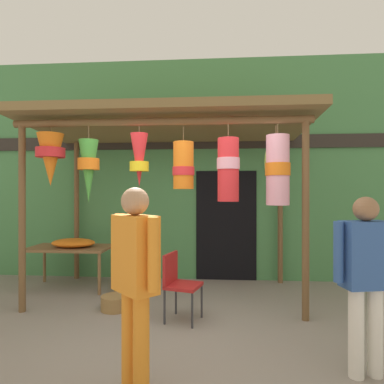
{
  "coord_description": "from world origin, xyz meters",
  "views": [
    {
      "loc": [
        0.45,
        -3.93,
        1.62
      ],
      "look_at": [
        0.05,
        1.02,
        1.62
      ],
      "focal_mm": 31.33,
      "sensor_mm": 36.0,
      "label": 1
    }
  ],
  "objects_px": {
    "wicker_basket_spare": "(131,283)",
    "vendor_in_orange": "(366,271)",
    "flower_heap_on_table": "(74,243)",
    "folding_chair": "(178,280)",
    "display_table": "(70,251)",
    "wicker_basket_by_table": "(116,303)",
    "customer_foreground": "(135,272)"
  },
  "relations": [
    {
      "from": "flower_heap_on_table",
      "to": "customer_foreground",
      "type": "bearing_deg",
      "value": -57.86
    },
    {
      "from": "flower_heap_on_table",
      "to": "vendor_in_orange",
      "type": "height_order",
      "value": "vendor_in_orange"
    },
    {
      "from": "wicker_basket_spare",
      "to": "vendor_in_orange",
      "type": "distance_m",
      "value": 3.68
    },
    {
      "from": "flower_heap_on_table",
      "to": "folding_chair",
      "type": "relative_size",
      "value": 0.86
    },
    {
      "from": "flower_heap_on_table",
      "to": "customer_foreground",
      "type": "distance_m",
      "value": 3.27
    },
    {
      "from": "flower_heap_on_table",
      "to": "folding_chair",
      "type": "distance_m",
      "value": 2.26
    },
    {
      "from": "flower_heap_on_table",
      "to": "customer_foreground",
      "type": "xyz_separation_m",
      "value": [
        1.74,
        -2.76,
        0.21
      ]
    },
    {
      "from": "folding_chair",
      "to": "customer_foreground",
      "type": "relative_size",
      "value": 0.51
    },
    {
      "from": "customer_foreground",
      "to": "wicker_basket_by_table",
      "type": "bearing_deg",
      "value": 111.8
    },
    {
      "from": "display_table",
      "to": "flower_heap_on_table",
      "type": "bearing_deg",
      "value": -23.98
    },
    {
      "from": "wicker_basket_spare",
      "to": "display_table",
      "type": "bearing_deg",
      "value": 176.91
    },
    {
      "from": "display_table",
      "to": "folding_chair",
      "type": "height_order",
      "value": "folding_chair"
    },
    {
      "from": "folding_chair",
      "to": "wicker_basket_by_table",
      "type": "distance_m",
      "value": 1.03
    },
    {
      "from": "display_table",
      "to": "folding_chair",
      "type": "xyz_separation_m",
      "value": [
        1.98,
        -1.25,
        -0.12
      ]
    },
    {
      "from": "flower_heap_on_table",
      "to": "vendor_in_orange",
      "type": "bearing_deg",
      "value": -32.61
    },
    {
      "from": "wicker_basket_by_table",
      "to": "customer_foreground",
      "type": "relative_size",
      "value": 0.24
    },
    {
      "from": "wicker_basket_spare",
      "to": "vendor_in_orange",
      "type": "height_order",
      "value": "vendor_in_orange"
    },
    {
      "from": "wicker_basket_by_table",
      "to": "wicker_basket_spare",
      "type": "bearing_deg",
      "value": 91.6
    },
    {
      "from": "display_table",
      "to": "vendor_in_orange",
      "type": "distance_m",
      "value": 4.49
    },
    {
      "from": "display_table",
      "to": "wicker_basket_by_table",
      "type": "bearing_deg",
      "value": -41.21
    },
    {
      "from": "wicker_basket_by_table",
      "to": "customer_foreground",
      "type": "distance_m",
      "value": 2.19
    },
    {
      "from": "vendor_in_orange",
      "to": "wicker_basket_spare",
      "type": "bearing_deg",
      "value": 139.27
    },
    {
      "from": "folding_chair",
      "to": "wicker_basket_spare",
      "type": "bearing_deg",
      "value": 127.77
    },
    {
      "from": "folding_chair",
      "to": "vendor_in_orange",
      "type": "xyz_separation_m",
      "value": [
        1.8,
        -1.15,
        0.42
      ]
    },
    {
      "from": "flower_heap_on_table",
      "to": "wicker_basket_spare",
      "type": "bearing_deg",
      "value": -1.07
    },
    {
      "from": "flower_heap_on_table",
      "to": "customer_foreground",
      "type": "relative_size",
      "value": 0.44
    },
    {
      "from": "display_table",
      "to": "customer_foreground",
      "type": "distance_m",
      "value": 3.36
    },
    {
      "from": "vendor_in_orange",
      "to": "customer_foreground",
      "type": "bearing_deg",
      "value": -168.34
    },
    {
      "from": "wicker_basket_by_table",
      "to": "vendor_in_orange",
      "type": "bearing_deg",
      "value": -28.32
    },
    {
      "from": "wicker_basket_spare",
      "to": "customer_foreground",
      "type": "relative_size",
      "value": 0.33
    },
    {
      "from": "flower_heap_on_table",
      "to": "wicker_basket_by_table",
      "type": "height_order",
      "value": "flower_heap_on_table"
    },
    {
      "from": "customer_foreground",
      "to": "wicker_basket_spare",
      "type": "bearing_deg",
      "value": 105.61
    }
  ]
}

